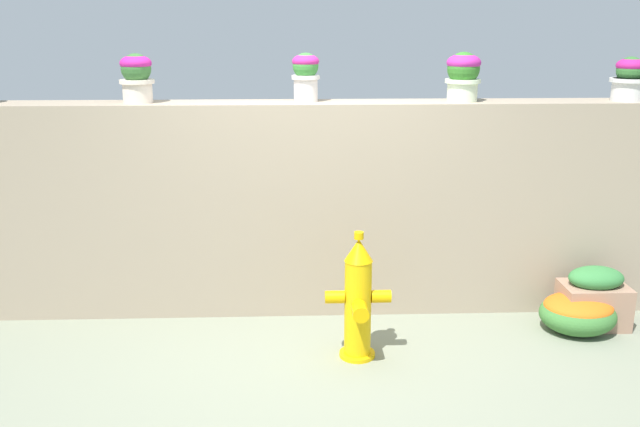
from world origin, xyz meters
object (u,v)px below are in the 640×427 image
Objects in this scene: flower_bush_left at (578,312)px; planter_box at (594,298)px; potted_plant_4 at (630,78)px; potted_plant_3 at (463,73)px; potted_plant_2 at (306,73)px; fire_hydrant at (358,301)px; potted_plant_1 at (136,75)px.

planter_box reaches higher than flower_bush_left.
potted_plant_3 is at bearing 179.72° from potted_plant_4.
potted_plant_2 is 2.56m from potted_plant_4.
fire_hydrant reaches higher than flower_bush_left.
planter_box is (-0.30, -0.45, -1.68)m from potted_plant_4.
potted_plant_1 is 1.00× the size of potted_plant_2.
fire_hydrant is (-0.89, -0.92, -1.52)m from potted_plant_3.
flower_bush_left is (1.76, 0.37, -0.28)m from fire_hydrant.
potted_plant_3 is 0.41× the size of fire_hydrant.
planter_box is (1.03, -0.46, -1.72)m from potted_plant_3.
flower_bush_left is (2.11, -0.60, -1.80)m from potted_plant_2.
potted_plant_2 reaches higher than flower_bush_left.
potted_plant_1 reaches higher than potted_plant_4.
potted_plant_3 is 1.11× the size of potted_plant_4.
potted_plant_1 is 1.09× the size of potted_plant_4.
flower_bush_left is 1.16× the size of planter_box.
planter_box is at bearing -123.54° from potted_plant_4.
planter_box is at bearing 13.63° from fire_hydrant.
flower_bush_left is at bearing 11.96° from fire_hydrant.
potted_plant_3 reaches higher than flower_bush_left.
fire_hydrant is (0.34, -0.97, -1.52)m from potted_plant_2.
potted_plant_1 is 3.89m from flower_bush_left.
potted_plant_1 is at bearing 170.85° from flower_bush_left.
potted_plant_2 is (1.31, 0.05, 0.01)m from potted_plant_1.
potted_plant_1 is 3.99m from planter_box.
potted_plant_2 reaches higher than potted_plant_4.
potted_plant_4 is at bearing -1.22° from potted_plant_2.
potted_plant_1 is at bearing -177.89° from potted_plant_2.
planter_box is (3.57, -0.46, -1.71)m from potted_plant_1.
potted_plant_4 is at bearing 56.46° from planter_box.
potted_plant_4 reaches higher than flower_bush_left.
potted_plant_4 reaches higher than fire_hydrant.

